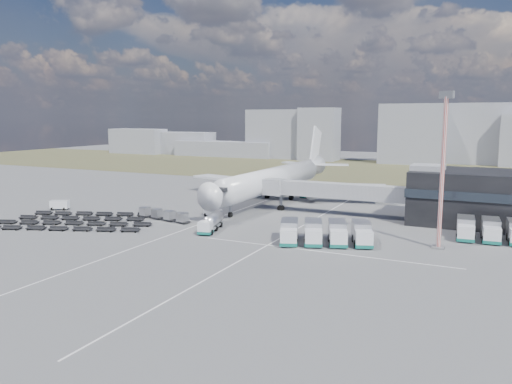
% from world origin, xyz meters
% --- Properties ---
extents(ground, '(420.00, 420.00, 0.00)m').
position_xyz_m(ground, '(0.00, 0.00, 0.00)').
color(ground, '#565659').
rests_on(ground, ground).
extents(grass_strip, '(420.00, 90.00, 0.01)m').
position_xyz_m(grass_strip, '(0.00, 110.00, 0.01)').
color(grass_strip, '#4E4C2F').
rests_on(grass_strip, ground).
extents(lane_markings, '(47.12, 110.00, 0.01)m').
position_xyz_m(lane_markings, '(9.77, 3.00, 0.01)').
color(lane_markings, silver).
rests_on(lane_markings, ground).
extents(terminal, '(30.40, 16.40, 11.00)m').
position_xyz_m(terminal, '(47.77, 23.96, 5.25)').
color(terminal, black).
rests_on(terminal, ground).
extents(jet_bridge, '(30.30, 3.80, 7.05)m').
position_xyz_m(jet_bridge, '(15.90, 20.42, 5.05)').
color(jet_bridge, '#939399').
rests_on(jet_bridge, ground).
extents(airliner, '(51.59, 64.53, 17.62)m').
position_xyz_m(airliner, '(0.00, 32.38, 5.29)').
color(airliner, silver).
rests_on(airliner, ground).
extents(skyline, '(300.60, 25.00, 25.86)m').
position_xyz_m(skyline, '(3.46, 147.98, 9.61)').
color(skyline, '#8E909B').
rests_on(skyline, ground).
extents(fuel_tanker, '(4.42, 9.28, 2.91)m').
position_xyz_m(fuel_tanker, '(2.66, -3.01, 1.45)').
color(fuel_tanker, silver).
rests_on(fuel_tanker, ground).
extents(pushback_tug, '(4.12, 3.24, 1.59)m').
position_xyz_m(pushback_tug, '(-3.50, 8.00, 0.80)').
color(pushback_tug, silver).
rests_on(pushback_tug, ground).
extents(utility_van, '(4.20, 3.17, 2.08)m').
position_xyz_m(utility_van, '(-37.27, -0.15, 1.04)').
color(utility_van, silver).
rests_on(utility_van, ground).
extents(catering_truck, '(2.76, 5.80, 2.58)m').
position_xyz_m(catering_truck, '(5.07, 40.18, 1.32)').
color(catering_truck, silver).
rests_on(catering_truck, ground).
extents(service_trucks_near, '(16.13, 12.33, 3.17)m').
position_xyz_m(service_trucks_near, '(23.73, -2.71, 1.72)').
color(service_trucks_near, silver).
rests_on(service_trucks_near, ground).
extents(service_trucks_far, '(10.90, 8.55, 3.16)m').
position_xyz_m(service_trucks_far, '(47.62, 10.74, 1.72)').
color(service_trucks_far, silver).
rests_on(service_trucks_far, ground).
extents(uld_row, '(13.17, 3.96, 1.81)m').
position_xyz_m(uld_row, '(-10.46, 0.75, 1.08)').
color(uld_row, black).
rests_on(uld_row, ground).
extents(baggage_dollies, '(31.85, 24.29, 0.78)m').
position_xyz_m(baggage_dollies, '(-24.23, -8.52, 0.39)').
color(baggage_dollies, black).
rests_on(baggage_dollies, ground).
extents(floodlight_mast, '(2.24, 1.84, 23.82)m').
position_xyz_m(floodlight_mast, '(40.45, 1.77, 11.94)').
color(floodlight_mast, red).
rests_on(floodlight_mast, ground).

